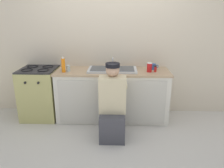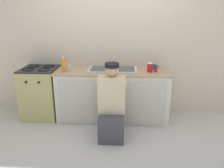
{
  "view_description": "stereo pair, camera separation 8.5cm",
  "coord_description": "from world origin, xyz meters",
  "px_view_note": "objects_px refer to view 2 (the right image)",
  "views": [
    {
      "loc": [
        0.11,
        -3.2,
        1.76
      ],
      "look_at": [
        0.0,
        0.1,
        0.68
      ],
      "focal_mm": 35.0,
      "sensor_mm": 36.0,
      "label": 1
    },
    {
      "loc": [
        0.2,
        -3.2,
        1.76
      ],
      "look_at": [
        0.0,
        0.1,
        0.68
      ],
      "focal_mm": 35.0,
      "sensor_mm": 36.0,
      "label": 2
    }
  ],
  "objects_px": {
    "soda_cup_red": "(150,68)",
    "stove_range": "(41,92)",
    "sink_double_basin": "(113,69)",
    "spice_bottle_red": "(156,69)",
    "plumber_person": "(112,108)",
    "soap_bottle_orange": "(64,65)",
    "water_glass": "(69,68)",
    "coffee_mug": "(154,67)"
  },
  "relations": [
    {
      "from": "soda_cup_red",
      "to": "sink_double_basin",
      "type": "bearing_deg",
      "value": 173.13
    },
    {
      "from": "coffee_mug",
      "to": "sink_double_basin",
      "type": "bearing_deg",
      "value": -171.57
    },
    {
      "from": "stove_range",
      "to": "soap_bottle_orange",
      "type": "xyz_separation_m",
      "value": [
        0.47,
        -0.13,
        0.52
      ]
    },
    {
      "from": "water_glass",
      "to": "coffee_mug",
      "type": "height_order",
      "value": "water_glass"
    },
    {
      "from": "stove_range",
      "to": "water_glass",
      "type": "xyz_separation_m",
      "value": [
        0.53,
        -0.07,
        0.46
      ]
    },
    {
      "from": "sink_double_basin",
      "to": "stove_range",
      "type": "xyz_separation_m",
      "value": [
        -1.25,
        -0.0,
        -0.43
      ]
    },
    {
      "from": "soda_cup_red",
      "to": "soap_bottle_orange",
      "type": "xyz_separation_m",
      "value": [
        -1.38,
        -0.06,
        0.04
      ]
    },
    {
      "from": "water_glass",
      "to": "spice_bottle_red",
      "type": "xyz_separation_m",
      "value": [
        1.41,
        0.01,
        0.0
      ]
    },
    {
      "from": "plumber_person",
      "to": "soap_bottle_orange",
      "type": "xyz_separation_m",
      "value": [
        -0.8,
        0.51,
        0.5
      ]
    },
    {
      "from": "plumber_person",
      "to": "soda_cup_red",
      "type": "relative_size",
      "value": 7.26
    },
    {
      "from": "stove_range",
      "to": "plumber_person",
      "type": "height_order",
      "value": "plumber_person"
    },
    {
      "from": "soda_cup_red",
      "to": "spice_bottle_red",
      "type": "bearing_deg",
      "value": 3.03
    },
    {
      "from": "soap_bottle_orange",
      "to": "stove_range",
      "type": "bearing_deg",
      "value": 164.48
    },
    {
      "from": "spice_bottle_red",
      "to": "plumber_person",
      "type": "bearing_deg",
      "value": -139.62
    },
    {
      "from": "stove_range",
      "to": "coffee_mug",
      "type": "bearing_deg",
      "value": 3.08
    },
    {
      "from": "spice_bottle_red",
      "to": "water_glass",
      "type": "bearing_deg",
      "value": -179.78
    },
    {
      "from": "sink_double_basin",
      "to": "soda_cup_red",
      "type": "height_order",
      "value": "sink_double_basin"
    },
    {
      "from": "soda_cup_red",
      "to": "stove_range",
      "type": "bearing_deg",
      "value": 177.83
    },
    {
      "from": "sink_double_basin",
      "to": "plumber_person",
      "type": "distance_m",
      "value": 0.76
    },
    {
      "from": "stove_range",
      "to": "soap_bottle_orange",
      "type": "distance_m",
      "value": 0.72
    },
    {
      "from": "stove_range",
      "to": "soda_cup_red",
      "type": "distance_m",
      "value": 1.91
    },
    {
      "from": "spice_bottle_red",
      "to": "stove_range",
      "type": "bearing_deg",
      "value": 178.09
    },
    {
      "from": "water_glass",
      "to": "soda_cup_red",
      "type": "relative_size",
      "value": 0.66
    },
    {
      "from": "coffee_mug",
      "to": "soap_bottle_orange",
      "type": "xyz_separation_m",
      "value": [
        -1.47,
        -0.23,
        0.07
      ]
    },
    {
      "from": "plumber_person",
      "to": "water_glass",
      "type": "distance_m",
      "value": 1.03
    },
    {
      "from": "water_glass",
      "to": "spice_bottle_red",
      "type": "bearing_deg",
      "value": 0.22
    },
    {
      "from": "sink_double_basin",
      "to": "coffee_mug",
      "type": "bearing_deg",
      "value": 8.43
    },
    {
      "from": "plumber_person",
      "to": "soda_cup_red",
      "type": "bearing_deg",
      "value": 44.58
    },
    {
      "from": "sink_double_basin",
      "to": "water_glass",
      "type": "relative_size",
      "value": 8.0
    },
    {
      "from": "sink_double_basin",
      "to": "soda_cup_red",
      "type": "bearing_deg",
      "value": -6.87
    },
    {
      "from": "water_glass",
      "to": "soap_bottle_orange",
      "type": "xyz_separation_m",
      "value": [
        -0.06,
        -0.06,
        0.06
      ]
    },
    {
      "from": "water_glass",
      "to": "coffee_mug",
      "type": "bearing_deg",
      "value": 7.06
    },
    {
      "from": "plumber_person",
      "to": "spice_bottle_red",
      "type": "bearing_deg",
      "value": 40.38
    },
    {
      "from": "sink_double_basin",
      "to": "soda_cup_red",
      "type": "relative_size",
      "value": 5.26
    },
    {
      "from": "plumber_person",
      "to": "spice_bottle_red",
      "type": "height_order",
      "value": "plumber_person"
    },
    {
      "from": "plumber_person",
      "to": "soap_bottle_orange",
      "type": "relative_size",
      "value": 4.42
    },
    {
      "from": "soap_bottle_orange",
      "to": "soda_cup_red",
      "type": "bearing_deg",
      "value": 2.5
    },
    {
      "from": "sink_double_basin",
      "to": "spice_bottle_red",
      "type": "height_order",
      "value": "sink_double_basin"
    },
    {
      "from": "stove_range",
      "to": "water_glass",
      "type": "distance_m",
      "value": 0.71
    },
    {
      "from": "soda_cup_red",
      "to": "soap_bottle_orange",
      "type": "relative_size",
      "value": 0.61
    },
    {
      "from": "sink_double_basin",
      "to": "coffee_mug",
      "type": "height_order",
      "value": "sink_double_basin"
    },
    {
      "from": "soda_cup_red",
      "to": "spice_bottle_red",
      "type": "xyz_separation_m",
      "value": [
        0.1,
        0.01,
        -0.02
      ]
    }
  ]
}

